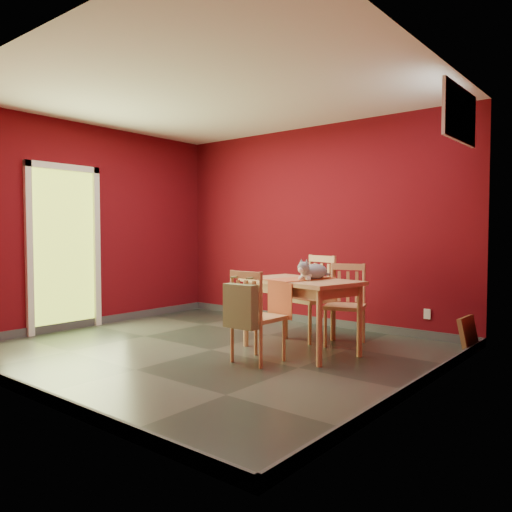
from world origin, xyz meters
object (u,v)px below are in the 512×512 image
Objects in this scene: chair_far_left at (313,296)px; tote_bag at (241,306)px; cat at (314,269)px; picture_frame at (469,335)px; chair_far_right at (346,303)px; dining_table at (300,288)px; chair_near at (255,315)px.

tote_bag is (0.15, -1.48, 0.07)m from chair_far_left.
tote_bag is 1.02m from cat.
picture_frame is at bearing 51.34° from tote_bag.
chair_far_right is 2.33× the size of picture_frame.
cat is (0.12, 0.08, 0.21)m from dining_table.
cat reaches higher than tote_bag.
chair_far_right reaches higher than picture_frame.
dining_table is 0.67m from chair_far_left.
dining_table is 2.94× the size of cat.
chair_far_right is 1.50m from tote_bag.
chair_near is 0.87m from cat.
dining_table is 3.45× the size of picture_frame.
chair_far_left is 0.74m from cat.
chair_near is (-0.08, -0.65, -0.21)m from dining_table.
chair_near is at bearing -102.98° from cat.
chair_near reaches higher than tote_bag.
cat reaches higher than picture_frame.
tote_bag is at bearing -101.32° from chair_far_right.
cat is at bearing 33.48° from dining_table.
chair_near is (-0.29, -1.25, -0.00)m from chair_far_right.
dining_table is at bearing -144.00° from cat.
tote_bag is at bearing -99.65° from cat.
chair_far_left is 2.54× the size of picture_frame.
picture_frame is (1.30, 0.93, -0.69)m from cat.
chair_near is 1.87× the size of tote_bag.
chair_far_left is at bearing 96.71° from chair_near.
chair_far_left is at bearing 110.78° from dining_table.
cat is at bearing 77.83° from tote_bag.
dining_table is at bearing -69.22° from chair_far_left.
dining_table is at bearing 82.72° from chair_near.
chair_far_left reaches higher than chair_near.
tote_bag is at bearing -95.59° from dining_table.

